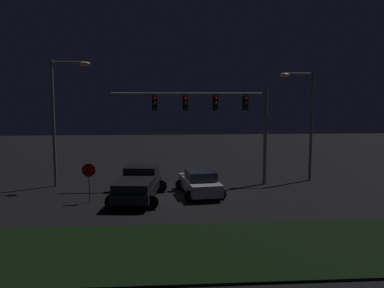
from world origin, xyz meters
name	(u,v)px	position (x,y,z in m)	size (l,w,h in m)	color
ground_plane	(188,195)	(0.00, 0.00, 0.00)	(80.00, 80.00, 0.00)	black
grass_median	(204,249)	(0.00, -9.02, 0.05)	(23.85, 6.10, 0.10)	black
pickup_truck	(139,182)	(-2.93, -0.87, 1.00)	(3.33, 5.61, 1.80)	black
car_sedan	(200,183)	(0.70, 0.01, 0.74)	(2.86, 4.60, 1.51)	#B7B7BC
traffic_signal_gantry	(216,110)	(2.01, 2.72, 5.03)	(10.32, 0.56, 6.50)	slate
street_lamp_left	(61,108)	(-8.13, 3.08, 5.20)	(2.58, 0.44, 8.28)	slate
street_lamp_right	(305,112)	(8.41, 3.75, 4.85)	(2.45, 0.44, 7.66)	slate
stop_sign	(89,175)	(-5.65, -1.39, 1.56)	(0.76, 0.08, 2.23)	slate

